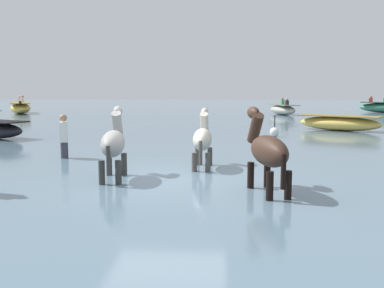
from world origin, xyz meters
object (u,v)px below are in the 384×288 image
Objects in this scene: boat_near_port at (283,109)px; horse_flank_pinto at (203,141)px; boat_distant_east at (339,123)px; person_onlooker_right at (64,142)px; horse_trailing_dark_bay at (267,153)px; channel_buoy at (275,132)px; horse_lead_grey at (114,145)px; boat_near_starboard at (20,108)px.

horse_flank_pinto is at bearing -102.55° from boat_near_port.
boat_near_port is at bearing 77.45° from horse_flank_pinto.
horse_flank_pinto reaches higher than boat_distant_east.
person_onlooker_right is at bearing -138.76° from boat_distant_east.
boat_near_port is 11.04m from boat_distant_east.
horse_trailing_dark_bay reaches higher than boat_distant_east.
horse_trailing_dark_bay is 2.37× the size of channel_buoy.
boat_distant_east is 12.46m from person_onlooker_right.
person_onlooker_right is at bearing 162.47° from horse_flank_pinto.
horse_flank_pinto is at bearing 38.66° from horse_lead_grey.
horse_lead_grey is 3.32m from person_onlooker_right.
channel_buoy reaches higher than boat_distant_east.
boat_near_starboard is 21.72m from person_onlooker_right.
boat_near_starboard is at bearing 118.66° from horse_lead_grey.
boat_distant_east is (19.35, -11.08, -0.07)m from boat_near_starboard.
person_onlooker_right is at bearing 127.15° from horse_lead_grey.
person_onlooker_right reaches higher than channel_buoy.
boat_distant_east is at bearing -29.79° from boat_near_starboard.
horse_lead_grey is at bearing -141.34° from horse_flank_pinto.
horse_flank_pinto is (-1.28, 2.47, -0.09)m from horse_trailing_dark_bay.
horse_trailing_dark_bay is 6.27m from person_onlooker_right.
horse_trailing_dark_bay is at bearing -56.72° from boat_near_starboard.
boat_near_starboard is 21.27m from channel_buoy.
horse_lead_grey is at bearing -52.85° from person_onlooker_right.
horse_trailing_dark_bay is 1.08× the size of horse_flank_pinto.
boat_near_port is 13.79m from channel_buoy.
horse_trailing_dark_bay is at bearing -62.51° from horse_flank_pinto.
horse_flank_pinto reaches higher than person_onlooker_right.
boat_near_starboard is 22.30m from boat_distant_east.
boat_near_port is 4.13× the size of channel_buoy.
person_onlooker_right reaches higher than boat_near_port.
channel_buoy is (1.18, 9.24, -0.54)m from horse_trailing_dark_bay.
horse_lead_grey reaches higher than person_onlooker_right.
horse_trailing_dark_bay is (3.08, -1.03, 0.02)m from horse_lead_grey.
boat_near_port is 2.12× the size of person_onlooker_right.
horse_trailing_dark_bay reaches higher than horse_flank_pinto.
horse_flank_pinto is at bearing -120.61° from boat_distant_east.
boat_near_starboard is (-11.99, 21.93, -0.32)m from horse_lead_grey.
boat_near_starboard is at bearing 150.21° from boat_distant_east.
boat_near_port is (6.34, 21.84, -0.36)m from horse_lead_grey.
boat_near_starboard reaches higher than boat_distant_east.
boat_near_port is at bearing 81.89° from horse_trailing_dark_bay.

